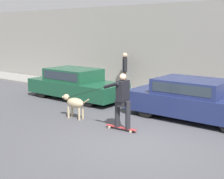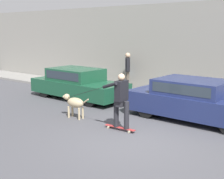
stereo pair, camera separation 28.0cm
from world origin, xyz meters
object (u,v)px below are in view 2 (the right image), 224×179
object	(u,v)px
pedestrian_with_bag	(128,69)
skateboarder	(121,99)
dog	(75,103)
parked_car_1	(195,101)
parked_car_0	(78,84)

from	to	relation	value
pedestrian_with_bag	skateboarder	bearing A→B (deg)	-89.68
dog	skateboarder	size ratio (longest dim) A/B	0.39
parked_car_1	skateboarder	world-z (taller)	skateboarder
parked_car_0	pedestrian_with_bag	xyz separation A→B (m)	(0.81, 2.43, 0.45)
parked_car_0	parked_car_1	size ratio (longest dim) A/B	0.98
parked_car_0	dog	world-z (taller)	parked_car_0
parked_car_0	dog	size ratio (longest dim) A/B	4.02
parked_car_1	dog	size ratio (longest dim) A/B	4.09
skateboarder	parked_car_1	bearing A→B (deg)	-119.41
parked_car_1	skateboarder	xyz separation A→B (m)	(-1.20, -2.33, 0.30)
parked_car_0	dog	bearing A→B (deg)	-46.07
parked_car_1	skateboarder	size ratio (longest dim) A/B	1.60
parked_car_1	pedestrian_with_bag	size ratio (longest dim) A/B	2.60
dog	skateboarder	distance (m)	2.00
dog	parked_car_1	bearing A→B (deg)	-147.63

